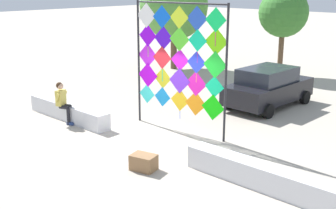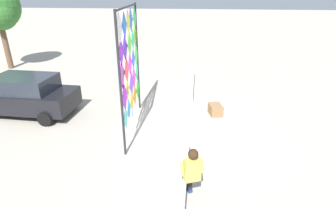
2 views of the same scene
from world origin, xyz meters
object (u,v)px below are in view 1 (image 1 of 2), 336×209
Objects in this scene: seated_vendor at (63,100)px; tree_broadleaf at (282,13)px; parked_car at (268,87)px; kite_display_rack at (179,58)px; cardboard_box_large at (144,162)px; tree_far_right at (175,5)px.

tree_broadleaf is at bearing 83.22° from seated_vendor.
tree_broadleaf is (-2.54, 5.42, 2.38)m from parked_car.
kite_display_rack is 4.21m from seated_vendor.
seated_vendor is at bearing -147.69° from kite_display_rack.
parked_car is 0.91× the size of tree_broadleaf.
tree_broadleaf is at bearing 104.39° from cardboard_box_large.
parked_car is 8.79m from tree_far_right.
tree_far_right is 1.20× the size of tree_broadleaf.
seated_vendor is at bearing -68.92° from tree_far_right.
cardboard_box_large is (1.37, -2.91, -2.14)m from kite_display_rack.
cardboard_box_large is at bearing -64.79° from kite_display_rack.
cardboard_box_large is at bearing -84.36° from parked_car.
tree_broadleaf is at bearing 115.13° from parked_car.
kite_display_rack is 2.87× the size of seated_vendor.
tree_far_right is (-7.72, 3.25, 2.68)m from parked_car.
seated_vendor is 7.61m from parked_car.
tree_broadleaf is (5.18, 2.17, -0.30)m from tree_far_right.
tree_far_right is at bearing 128.64° from cardboard_box_large.
kite_display_rack is 10.48m from tree_far_right.
seated_vendor is 10.77m from tree_far_right.
kite_display_rack is 0.77× the size of tree_far_right.
cardboard_box_large is 0.14× the size of tree_broadleaf.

